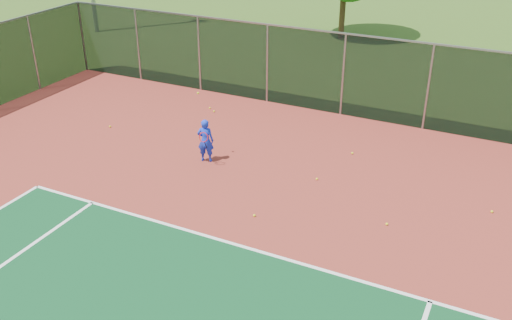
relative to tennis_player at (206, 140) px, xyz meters
The scene contains 11 objects.
court_apron 7.17m from the tennis_player, 39.46° to the right, with size 30.00×20.00×0.02m, color maroon.
fence_back 7.81m from the tennis_player, 44.79° to the left, with size 30.00×0.06×3.03m.
tennis_player is the anchor object (origin of this frame).
practice_ball_0 3.59m from the tennis_player, ahead, with size 0.07×0.07×0.07m, color yellow.
practice_ball_1 4.04m from the tennis_player, 116.50° to the left, with size 0.07×0.07×0.07m, color yellow.
practice_ball_2 3.59m from the tennis_player, 38.77° to the right, with size 0.07×0.07×0.07m, color yellow.
practice_ball_4 4.67m from the tennis_player, 31.88° to the left, with size 0.07×0.07×0.07m, color yellow.
practice_ball_5 4.37m from the tennis_player, 118.87° to the left, with size 0.07×0.07×0.07m, color yellow.
practice_ball_6 4.45m from the tennis_player, behind, with size 0.07×0.07×0.07m, color yellow.
practice_ball_7 6.09m from the tennis_player, 10.39° to the right, with size 0.07×0.07×0.07m, color yellow.
practice_ball_8 8.34m from the tennis_player, ahead, with size 0.07×0.07×0.07m, color yellow.
Camera 1 is at (2.81, -6.91, 8.06)m, focal length 40.00 mm.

